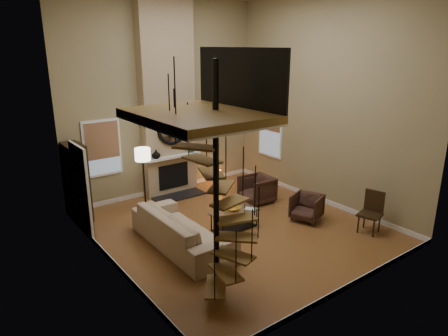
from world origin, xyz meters
TOP-DOWN VIEW (x-y plane):
  - ground at (0.00, 0.00)m, footprint 6.00×6.50m
  - back_wall at (0.00, 3.25)m, footprint 6.00×0.02m
  - front_wall at (0.00, -3.25)m, footprint 6.00×0.02m
  - left_wall at (-3.00, 0.00)m, footprint 0.02×6.50m
  - right_wall at (3.00, 0.00)m, footprint 0.02×6.50m
  - baseboard_back at (0.00, 3.24)m, footprint 6.00×0.02m
  - baseboard_front at (0.00, -3.24)m, footprint 6.00×0.02m
  - baseboard_left at (-2.99, 0.00)m, footprint 0.02×6.50m
  - baseboard_right at (2.99, 0.00)m, footprint 0.02×6.50m
  - chimney_breast at (0.00, 3.06)m, footprint 1.60×0.38m
  - hearth at (0.00, 2.57)m, footprint 1.50×0.60m
  - firebox at (0.00, 2.86)m, footprint 0.95×0.02m
  - mantel at (0.00, 2.78)m, footprint 1.70×0.18m
  - mirror_frame at (0.00, 2.84)m, footprint 0.94×0.10m
  - mirror_disc at (0.00, 2.85)m, footprint 0.80×0.01m
  - vase_left at (-0.55, 2.82)m, footprint 0.24×0.24m
  - vase_right at (0.60, 2.82)m, footprint 0.20×0.20m
  - window_back at (-1.90, 3.22)m, footprint 1.02×0.06m
  - window_right at (2.97, 2.00)m, footprint 0.06×1.02m
  - entry_door at (-2.95, 1.80)m, footprint 0.10×1.05m
  - loft at (-2.04, -1.80)m, footprint 1.70×2.20m
  - spiral_stair at (-1.78, -1.79)m, footprint 1.47×1.47m
  - hutch at (-2.78, 2.78)m, footprint 0.41×0.87m
  - sofa at (-1.49, -0.03)m, footprint 1.08×2.77m
  - armchair_near at (1.62, 0.94)m, footprint 0.88×0.86m
  - armchair_far at (1.78, -0.72)m, footprint 0.90×0.89m
  - coffee_table at (-0.03, -0.06)m, footprint 1.16×0.61m
  - bowl at (-0.03, -0.01)m, footprint 0.37×0.37m
  - book at (0.32, -0.21)m, footprint 0.28×0.30m
  - floor_lamp at (-1.25, 2.18)m, footprint 0.40×0.40m
  - accent_lamp at (1.51, 2.70)m, footprint 0.14×0.14m
  - side_chair at (2.46, -2.06)m, footprint 0.57×0.57m

SIDE VIEW (x-z plane):
  - ground at x=0.00m, z-range -0.01..0.00m
  - hearth at x=0.00m, z-range 0.00..0.04m
  - baseboard_back at x=0.00m, z-range 0.00..0.12m
  - baseboard_front at x=0.00m, z-range 0.00..0.12m
  - baseboard_left at x=-2.99m, z-range 0.00..0.12m
  - baseboard_right at x=2.99m, z-range 0.00..0.12m
  - accent_lamp at x=1.51m, z-range 0.01..0.49m
  - coffee_table at x=-0.03m, z-range 0.06..0.50m
  - armchair_near at x=1.62m, z-range -0.03..0.73m
  - armchair_far at x=1.78m, z-range 0.03..0.68m
  - sofa at x=-1.49m, z-range -0.01..0.80m
  - book at x=0.32m, z-range 0.45..0.47m
  - bowl at x=-0.03m, z-range 0.45..0.54m
  - side_chair at x=2.46m, z-range 0.03..1.03m
  - firebox at x=0.00m, z-range 0.19..0.91m
  - hutch at x=-2.78m, z-range -0.02..1.92m
  - entry_door at x=-2.95m, z-range -0.03..2.13m
  - mantel at x=0.00m, z-range 1.12..1.18m
  - vase_right at x=0.60m, z-range 1.18..1.39m
  - vase_left at x=-0.55m, z-range 1.18..1.43m
  - floor_lamp at x=-1.25m, z-range 0.56..2.27m
  - window_back at x=-1.90m, z-range 0.86..2.38m
  - window_right at x=2.97m, z-range 0.87..2.39m
  - spiral_stair at x=-1.78m, z-range -0.25..3.81m
  - mirror_frame at x=0.00m, z-range 1.48..2.42m
  - mirror_disc at x=0.00m, z-range 1.55..2.35m
  - back_wall at x=0.00m, z-range 0.00..5.50m
  - front_wall at x=0.00m, z-range 0.00..5.50m
  - left_wall at x=-3.00m, z-range 0.00..5.50m
  - right_wall at x=3.00m, z-range 0.00..5.50m
  - chimney_breast at x=0.00m, z-range 0.00..5.50m
  - loft at x=-2.04m, z-range 2.69..3.78m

